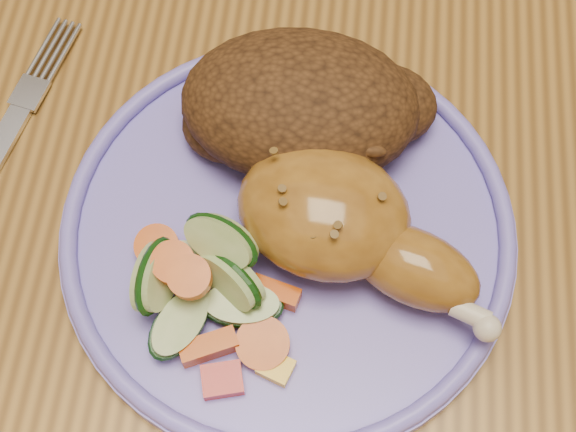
{
  "coord_description": "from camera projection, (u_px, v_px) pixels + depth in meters",
  "views": [
    {
      "loc": [
        -0.0,
        -0.25,
        1.18
      ],
      "look_at": [
        -0.02,
        -0.06,
        0.78
      ],
      "focal_mm": 50.0,
      "sensor_mm": 36.0,
      "label": 1
    }
  ],
  "objects": [
    {
      "name": "rice_pilaf",
      "position": [
        305.0,
        106.0,
        0.46
      ],
      "size": [
        0.15,
        0.1,
        0.06
      ],
      "color": "#432610",
      "rests_on": "plate"
    },
    {
      "name": "ground",
      "position": [
        309.0,
        409.0,
        1.17
      ],
      "size": [
        4.0,
        4.0,
        0.0
      ],
      "primitive_type": "plane",
      "color": "brown",
      "rests_on": "ground"
    },
    {
      "name": "plate",
      "position": [
        288.0,
        232.0,
        0.46
      ],
      "size": [
        0.26,
        0.26,
        0.01
      ],
      "primitive_type": "cylinder",
      "color": "#7668DA",
      "rests_on": "dining_table"
    },
    {
      "name": "chicken_leg",
      "position": [
        345.0,
        225.0,
        0.43
      ],
      "size": [
        0.15,
        0.11,
        0.05
      ],
      "color": "#9B6520",
      "rests_on": "plate"
    },
    {
      "name": "vegetable_pile",
      "position": [
        203.0,
        287.0,
        0.42
      ],
      "size": [
        0.1,
        0.1,
        0.05
      ],
      "color": "#A50A05",
      "rests_on": "plate"
    },
    {
      "name": "plate_rim",
      "position": [
        288.0,
        224.0,
        0.45
      ],
      "size": [
        0.26,
        0.26,
        0.01
      ],
      "primitive_type": "torus",
      "color": "#7668DA",
      "rests_on": "plate"
    },
    {
      "name": "dining_table",
      "position": [
        332.0,
        207.0,
        0.57
      ],
      "size": [
        0.9,
        1.4,
        0.75
      ],
      "color": "olive",
      "rests_on": "ground"
    }
  ]
}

